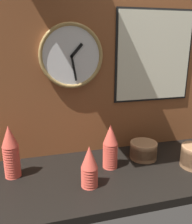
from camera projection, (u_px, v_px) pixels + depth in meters
ground_plane at (101, 176)px, 1.18m from camera, size 1.60×0.56×0.04m
wall_tiled_back at (88, 61)px, 1.27m from camera, size 1.60×0.03×1.05m
cup_stack_center at (89, 166)px, 1.04m from camera, size 0.08×0.08×0.19m
cup_stack_center_right at (110, 146)px, 1.20m from camera, size 0.08×0.08×0.23m
cup_stack_left at (11, 151)px, 1.11m from camera, size 0.08×0.08×0.26m
bowl_stack_right at (143, 150)px, 1.31m from camera, size 0.15×0.15×0.09m
wall_clock at (71, 56)px, 1.21m from camera, size 0.33×0.03×0.33m
menu_board at (154, 57)px, 1.34m from camera, size 0.47×0.01×0.51m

